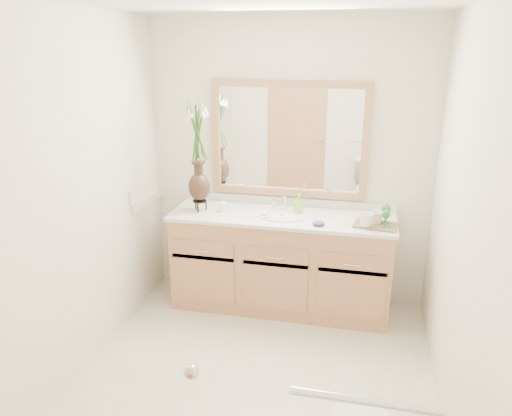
% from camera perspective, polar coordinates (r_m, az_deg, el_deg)
% --- Properties ---
extents(floor, '(2.60, 2.60, 0.00)m').
position_cam_1_polar(floor, '(3.61, -0.17, -18.73)').
color(floor, beige).
rests_on(floor, ground).
extents(wall_back, '(2.40, 0.02, 2.40)m').
position_cam_1_polar(wall_back, '(4.27, 3.73, 5.13)').
color(wall_back, silver).
rests_on(wall_back, floor).
extents(wall_front, '(2.40, 0.02, 2.40)m').
position_cam_1_polar(wall_front, '(1.91, -9.18, -12.86)').
color(wall_front, silver).
rests_on(wall_front, floor).
extents(wall_left, '(0.02, 2.60, 2.40)m').
position_cam_1_polar(wall_left, '(3.49, -19.75, 1.03)').
color(wall_left, silver).
rests_on(wall_left, floor).
extents(wall_right, '(0.02, 2.60, 2.40)m').
position_cam_1_polar(wall_right, '(3.02, 22.61, -2.00)').
color(wall_right, silver).
rests_on(wall_right, floor).
extents(vanity, '(1.80, 0.55, 0.80)m').
position_cam_1_polar(vanity, '(4.26, 2.89, -6.27)').
color(vanity, tan).
rests_on(vanity, floor).
extents(counter, '(1.84, 0.57, 0.03)m').
position_cam_1_polar(counter, '(4.10, 2.98, -1.01)').
color(counter, silver).
rests_on(counter, vanity).
extents(sink, '(0.38, 0.34, 0.23)m').
position_cam_1_polar(sink, '(4.10, 2.93, -1.60)').
color(sink, white).
rests_on(sink, counter).
extents(mirror, '(1.32, 0.04, 0.97)m').
position_cam_1_polar(mirror, '(4.20, 3.74, 7.78)').
color(mirror, white).
rests_on(mirror, wall_back).
extents(switch_plate, '(0.02, 0.12, 0.12)m').
position_cam_1_polar(switch_plate, '(4.18, -13.81, 1.23)').
color(switch_plate, white).
rests_on(switch_plate, wall_left).
extents(door, '(0.80, 0.03, 2.00)m').
position_cam_1_polar(door, '(2.14, -16.52, -15.94)').
color(door, tan).
rests_on(door, floor).
extents(grab_bar, '(0.55, 0.03, 0.03)m').
position_cam_1_polar(grab_bar, '(1.97, 12.35, -20.78)').
color(grab_bar, silver).
rests_on(grab_bar, wall_front).
extents(flower_vase, '(0.21, 0.21, 0.87)m').
position_cam_1_polar(flower_vase, '(4.08, -6.71, 7.59)').
color(flower_vase, black).
rests_on(flower_vase, counter).
extents(tumbler, '(0.06, 0.06, 0.08)m').
position_cam_1_polar(tumbler, '(4.18, -3.89, 0.13)').
color(tumbler, white).
rests_on(tumbler, counter).
extents(soap_dish, '(0.10, 0.10, 0.03)m').
position_cam_1_polar(soap_dish, '(4.06, 0.89, -0.82)').
color(soap_dish, white).
rests_on(soap_dish, counter).
extents(soap_bottle, '(0.06, 0.07, 0.14)m').
position_cam_1_polar(soap_bottle, '(4.16, 4.93, 0.46)').
color(soap_bottle, '#85EC37').
rests_on(soap_bottle, counter).
extents(purple_dish, '(0.11, 0.09, 0.03)m').
position_cam_1_polar(purple_dish, '(3.89, 7.17, -1.76)').
color(purple_dish, '#502267').
rests_on(purple_dish, counter).
extents(tray, '(0.35, 0.26, 0.02)m').
position_cam_1_polar(tray, '(3.96, 13.53, -1.91)').
color(tray, brown).
rests_on(tray, counter).
extents(mug_left, '(0.12, 0.11, 0.11)m').
position_cam_1_polar(mug_left, '(3.88, 12.45, -1.26)').
color(mug_left, white).
rests_on(mug_left, tray).
extents(mug_right, '(0.12, 0.12, 0.10)m').
position_cam_1_polar(mug_right, '(3.96, 13.67, -1.00)').
color(mug_right, white).
rests_on(mug_right, tray).
extents(goblet_front, '(0.06, 0.06, 0.14)m').
position_cam_1_polar(goblet_front, '(3.88, 14.65, -0.81)').
color(goblet_front, '#256F2F').
rests_on(goblet_front, tray).
extents(goblet_back, '(0.07, 0.07, 0.15)m').
position_cam_1_polar(goblet_back, '(3.98, 14.63, -0.23)').
color(goblet_back, '#256F2F').
rests_on(goblet_back, tray).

